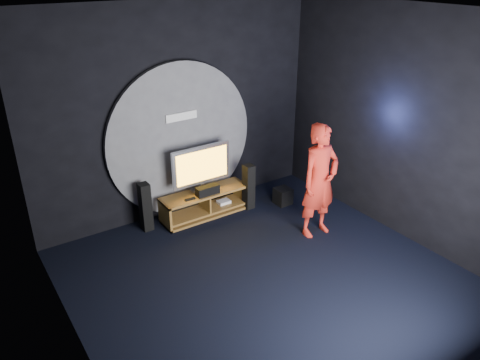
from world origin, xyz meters
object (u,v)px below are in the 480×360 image
media_console (205,205)px  player (320,181)px  tower_speaker_left (145,207)px  subwoofer (283,196)px  tv (201,167)px  tower_speaker_right (249,187)px

media_console → player: size_ratio=0.84×
tower_speaker_left → subwoofer: bearing=-12.7°
media_console → subwoofer: size_ratio=5.15×
tv → tower_speaker_right: 0.95m
tower_speaker_right → media_console: bearing=166.1°
media_console → subwoofer: 1.44m
subwoofer → tower_speaker_right: bearing=159.7°
subwoofer → player: player is taller
media_console → tower_speaker_right: tower_speaker_right is taller
subwoofer → player: 1.33m
tower_speaker_right → tower_speaker_left: bearing=169.9°
tower_speaker_right → subwoofer: tower_speaker_right is taller
tv → tower_speaker_right: tv is taller
subwoofer → player: size_ratio=0.16×
tv → subwoofer: 1.64m
media_console → tv: bearing=95.6°
media_console → tower_speaker_left: (-1.02, 0.13, 0.22)m
tv → player: size_ratio=0.58×
tower_speaker_left → player: 2.80m
tv → tower_speaker_left: tv is taller
tower_speaker_right → subwoofer: (0.60, -0.22, -0.26)m
media_console → player: (1.21, -1.48, 0.72)m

